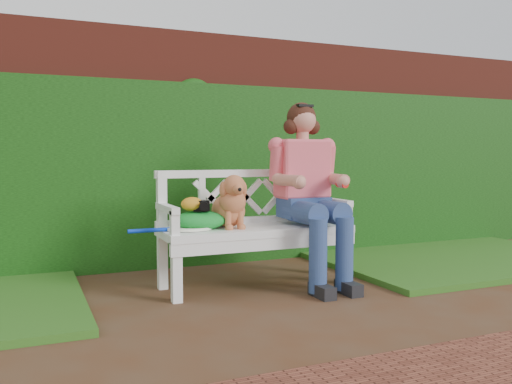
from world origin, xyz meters
name	(u,v)px	position (x,y,z in m)	size (l,w,h in m)	color
ground	(267,311)	(0.00, 0.00, 0.00)	(60.00, 60.00, 0.00)	#4D2915
brick_wall	(187,149)	(0.00, 1.90, 1.10)	(10.00, 0.30, 2.20)	maroon
ivy_hedge	(193,175)	(0.00, 1.68, 0.85)	(10.00, 0.18, 1.70)	#1E6316
grass_right	(449,257)	(2.40, 0.90, 0.03)	(2.60, 2.00, 0.05)	#255717
garden_bench	(256,256)	(0.20, 0.65, 0.24)	(1.58, 0.60, 0.48)	white
seated_woman	(305,192)	(0.63, 0.63, 0.74)	(0.62, 0.83, 1.47)	#E63E44
dog	(230,201)	(-0.02, 0.67, 0.69)	(0.28, 0.38, 0.42)	#B97B47
tennis_racket	(185,228)	(-0.38, 0.64, 0.50)	(0.66, 0.27, 0.03)	white
green_bag	(199,220)	(-0.26, 0.67, 0.55)	(0.41, 0.32, 0.14)	#166D15
camera_item	(202,206)	(-0.25, 0.64, 0.66)	(0.12, 0.09, 0.08)	black
baseball_glove	(192,204)	(-0.32, 0.65, 0.67)	(0.17, 0.12, 0.11)	#C48019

